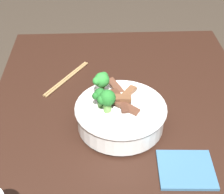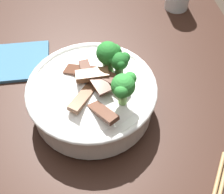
{
  "view_description": "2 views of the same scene",
  "coord_description": "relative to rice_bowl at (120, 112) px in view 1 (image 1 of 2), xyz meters",
  "views": [
    {
      "loc": [
        -0.63,
        0.07,
        1.39
      ],
      "look_at": [
        0.07,
        0.04,
        0.84
      ],
      "focal_mm": 54.48,
      "sensor_mm": 36.0,
      "label": 1
    },
    {
      "loc": [
        0.41,
        -0.01,
        1.27
      ],
      "look_at": [
        0.05,
        0.05,
        0.81
      ],
      "focal_mm": 50.7,
      "sensor_mm": 36.0,
      "label": 2
    }
  ],
  "objects": [
    {
      "name": "dining_table",
      "position": [
        -0.04,
        -0.02,
        -0.15
      ],
      "size": [
        1.18,
        0.77,
        0.77
      ],
      "color": "black",
      "rests_on": "ground"
    },
    {
      "name": "chopsticks_pair",
      "position": [
        0.23,
        0.16,
        -0.05
      ],
      "size": [
        0.19,
        0.13,
        0.01
      ],
      "color": "#9E7A4C",
      "rests_on": "dining_table"
    },
    {
      "name": "rice_bowl",
      "position": [
        0.0,
        0.0,
        0.0
      ],
      "size": [
        0.24,
        0.24,
        0.14
      ],
      "color": "white",
      "rests_on": "dining_table"
    },
    {
      "name": "folded_napkin",
      "position": [
        -0.16,
        -0.15,
        -0.05
      ],
      "size": [
        0.12,
        0.14,
        0.01
      ],
      "primitive_type": "cube",
      "rotation": [
        0.0,
        0.0,
        -0.05
      ],
      "color": "#386689",
      "rests_on": "dining_table"
    }
  ]
}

